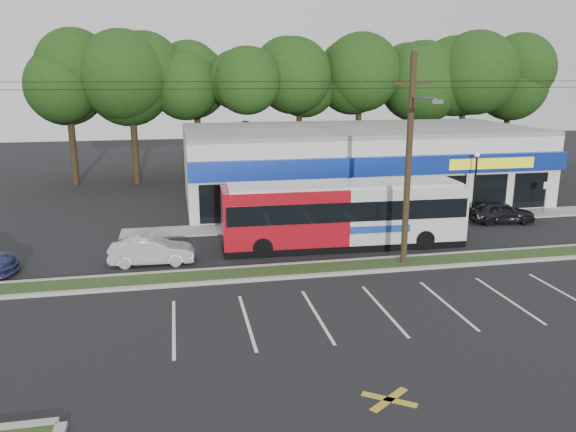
{
  "coord_description": "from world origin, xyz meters",
  "views": [
    {
      "loc": [
        -7.61,
        -23.35,
        8.96
      ],
      "look_at": [
        -1.93,
        5.0,
        1.69
      ],
      "focal_mm": 35.0,
      "sensor_mm": 36.0,
      "label": 1
    }
  ],
  "objects_px": {
    "utility_pole": "(406,154)",
    "sign_post": "(546,192)",
    "metrobus": "(344,213)",
    "car_silver": "(152,251)",
    "lamp_post": "(475,177)",
    "pedestrian_a": "(397,218)",
    "pedestrian_b": "(345,215)",
    "car_dark": "(501,212)"
  },
  "relations": [
    {
      "from": "car_silver",
      "to": "pedestrian_b",
      "type": "xyz_separation_m",
      "value": [
        11.07,
        4.13,
        0.24
      ]
    },
    {
      "from": "pedestrian_b",
      "to": "car_dark",
      "type": "bearing_deg",
      "value": 179.97
    },
    {
      "from": "utility_pole",
      "to": "metrobus",
      "type": "bearing_deg",
      "value": 117.11
    },
    {
      "from": "metrobus",
      "to": "car_silver",
      "type": "relative_size",
      "value": 3.21
    },
    {
      "from": "car_dark",
      "to": "pedestrian_b",
      "type": "bearing_deg",
      "value": 94.73
    },
    {
      "from": "car_silver",
      "to": "car_dark",
      "type": "bearing_deg",
      "value": -77.14
    },
    {
      "from": "car_dark",
      "to": "car_silver",
      "type": "relative_size",
      "value": 0.99
    },
    {
      "from": "pedestrian_b",
      "to": "car_silver",
      "type": "bearing_deg",
      "value": 22.28
    },
    {
      "from": "utility_pole",
      "to": "pedestrian_a",
      "type": "relative_size",
      "value": 27.0
    },
    {
      "from": "car_silver",
      "to": "pedestrian_a",
      "type": "xyz_separation_m",
      "value": [
        13.73,
        2.73,
        0.26
      ]
    },
    {
      "from": "sign_post",
      "to": "pedestrian_b",
      "type": "distance_m",
      "value": 13.97
    },
    {
      "from": "lamp_post",
      "to": "car_silver",
      "type": "xyz_separation_m",
      "value": [
        -20.0,
        -5.3,
        -2.0
      ]
    },
    {
      "from": "lamp_post",
      "to": "pedestrian_a",
      "type": "relative_size",
      "value": 2.3
    },
    {
      "from": "pedestrian_a",
      "to": "car_silver",
      "type": "bearing_deg",
      "value": -4.67
    },
    {
      "from": "lamp_post",
      "to": "pedestrian_b",
      "type": "bearing_deg",
      "value": -172.56
    },
    {
      "from": "pedestrian_a",
      "to": "utility_pole",
      "type": "bearing_deg",
      "value": 54.38
    },
    {
      "from": "lamp_post",
      "to": "pedestrian_b",
      "type": "relative_size",
      "value": 2.33
    },
    {
      "from": "car_silver",
      "to": "metrobus",
      "type": "bearing_deg",
      "value": -81.68
    },
    {
      "from": "sign_post",
      "to": "car_dark",
      "type": "xyz_separation_m",
      "value": [
        -3.91,
        -1.26,
        -0.87
      ]
    },
    {
      "from": "utility_pole",
      "to": "pedestrian_b",
      "type": "distance_m",
      "value": 8.11
    },
    {
      "from": "metrobus",
      "to": "pedestrian_a",
      "type": "distance_m",
      "value": 4.21
    },
    {
      "from": "utility_pole",
      "to": "pedestrian_a",
      "type": "xyz_separation_m",
      "value": [
        1.9,
        5.3,
        -4.49
      ]
    },
    {
      "from": "utility_pole",
      "to": "sign_post",
      "type": "bearing_deg",
      "value": 30.15
    },
    {
      "from": "car_dark",
      "to": "pedestrian_a",
      "type": "bearing_deg",
      "value": 104.94
    },
    {
      "from": "lamp_post",
      "to": "car_dark",
      "type": "relative_size",
      "value": 1.06
    },
    {
      "from": "utility_pole",
      "to": "car_silver",
      "type": "bearing_deg",
      "value": 167.73
    },
    {
      "from": "car_dark",
      "to": "pedestrian_a",
      "type": "height_order",
      "value": "pedestrian_a"
    },
    {
      "from": "utility_pole",
      "to": "car_silver",
      "type": "height_order",
      "value": "utility_pole"
    },
    {
      "from": "car_silver",
      "to": "pedestrian_b",
      "type": "relative_size",
      "value": 2.22
    },
    {
      "from": "metrobus",
      "to": "car_dark",
      "type": "height_order",
      "value": "metrobus"
    },
    {
      "from": "utility_pole",
      "to": "pedestrian_b",
      "type": "height_order",
      "value": "utility_pole"
    },
    {
      "from": "pedestrian_a",
      "to": "sign_post",
      "type": "bearing_deg",
      "value": 175.85
    },
    {
      "from": "metrobus",
      "to": "pedestrian_b",
      "type": "xyz_separation_m",
      "value": [
        1.07,
        3.13,
        -0.93
      ]
    },
    {
      "from": "car_dark",
      "to": "pedestrian_a",
      "type": "relative_size",
      "value": 2.17
    },
    {
      "from": "metrobus",
      "to": "car_silver",
      "type": "height_order",
      "value": "metrobus"
    },
    {
      "from": "sign_post",
      "to": "car_silver",
      "type": "relative_size",
      "value": 0.55
    },
    {
      "from": "sign_post",
      "to": "pedestrian_a",
      "type": "height_order",
      "value": "sign_post"
    },
    {
      "from": "pedestrian_b",
      "to": "metrobus",
      "type": "bearing_deg",
      "value": 72.96
    },
    {
      "from": "utility_pole",
      "to": "lamp_post",
      "type": "bearing_deg",
      "value": 43.95
    },
    {
      "from": "sign_post",
      "to": "utility_pole",
      "type": "bearing_deg",
      "value": -149.85
    },
    {
      "from": "sign_post",
      "to": "pedestrian_b",
      "type": "relative_size",
      "value": 1.22
    },
    {
      "from": "metrobus",
      "to": "car_dark",
      "type": "relative_size",
      "value": 3.25
    }
  ]
}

